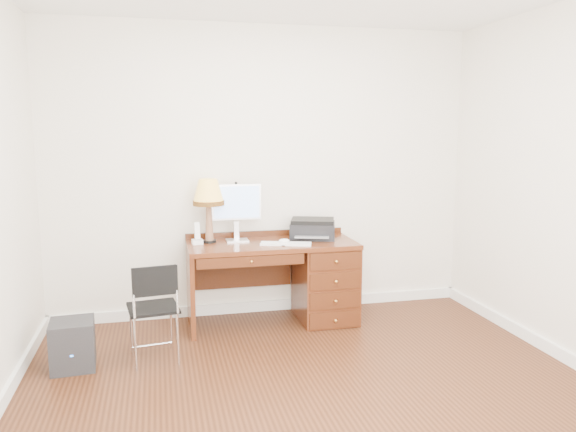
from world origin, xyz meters
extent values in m
plane|color=#34190B|center=(0.00, 0.00, 0.00)|extent=(4.00, 4.00, 0.00)
plane|color=white|center=(0.00, 1.75, 1.35)|extent=(4.00, 0.00, 4.00)
cube|color=white|center=(0.00, 1.74, 0.05)|extent=(4.00, 0.03, 0.10)
cube|color=white|center=(1.99, 0.00, 0.05)|extent=(0.03, 3.50, 0.10)
cube|color=#5A2713|center=(0.00, 1.40, 0.73)|extent=(1.50, 0.65, 0.04)
cube|color=#5A2713|center=(0.50, 1.40, 0.35)|extent=(0.50, 0.61, 0.71)
cube|color=#5A2713|center=(-0.73, 1.40, 0.35)|extent=(0.04, 0.61, 0.71)
cube|color=#471F0E|center=(-0.24, 1.69, 0.46)|extent=(0.96, 0.03, 0.39)
cube|color=#471F0E|center=(-0.24, 1.09, 0.66)|extent=(0.91, 0.03, 0.09)
sphere|color=#BF8C3F|center=(0.50, 1.06, 0.35)|extent=(0.03, 0.03, 0.03)
cube|color=silver|center=(-0.30, 1.52, 0.76)|extent=(0.20, 0.15, 0.01)
cube|color=silver|center=(-0.30, 1.57, 0.84)|extent=(0.05, 0.03, 0.16)
cube|color=silver|center=(-0.30, 1.55, 1.10)|extent=(0.45, 0.04, 0.32)
cube|color=#4C8CF2|center=(-0.30, 1.53, 1.10)|extent=(0.41, 0.01, 0.29)
cube|color=white|center=(0.10, 1.26, 0.76)|extent=(0.46, 0.25, 0.02)
cylinder|color=black|center=(0.09, 1.31, 0.75)|extent=(0.22, 0.22, 0.01)
ellipsoid|color=white|center=(0.09, 1.31, 0.77)|extent=(0.10, 0.06, 0.04)
cube|color=black|center=(0.41, 1.50, 0.82)|extent=(0.48, 0.43, 0.14)
cube|color=black|center=(0.41, 1.50, 0.91)|extent=(0.46, 0.40, 0.04)
cylinder|color=black|center=(-0.55, 1.51, 0.76)|extent=(0.12, 0.12, 0.02)
cone|color=#8C5E42|center=(-0.55, 1.51, 0.94)|extent=(0.07, 0.07, 0.34)
cone|color=gold|center=(-0.55, 1.51, 1.21)|extent=(0.27, 0.27, 0.21)
cylinder|color=#593814|center=(-0.55, 1.51, 1.11)|extent=(0.28, 0.28, 0.04)
cube|color=white|center=(-0.66, 1.47, 0.77)|extent=(0.10, 0.10, 0.04)
cube|color=white|center=(-0.66, 1.47, 0.87)|extent=(0.05, 0.07, 0.15)
cylinder|color=black|center=(0.44, 1.61, 0.80)|extent=(0.08, 0.08, 0.10)
cube|color=black|center=(-1.05, 0.79, 0.41)|extent=(0.41, 0.41, 0.02)
cube|color=black|center=(-1.05, 0.62, 0.67)|extent=(0.33, 0.07, 0.22)
cylinder|color=silver|center=(-1.20, 0.95, 0.20)|extent=(0.02, 0.02, 0.41)
cylinder|color=silver|center=(-0.89, 0.95, 0.20)|extent=(0.02, 0.02, 0.41)
cylinder|color=silver|center=(-1.20, 0.64, 0.20)|extent=(0.02, 0.02, 0.41)
cylinder|color=silver|center=(-0.89, 0.64, 0.20)|extent=(0.02, 0.02, 0.41)
cylinder|color=silver|center=(-1.20, 0.62, 0.59)|extent=(0.02, 0.02, 0.36)
cylinder|color=silver|center=(-0.89, 0.62, 0.59)|extent=(0.02, 0.02, 0.36)
cube|color=black|center=(-1.63, 0.76, 0.18)|extent=(0.33, 0.33, 0.36)
camera|label=1|loc=(-0.98, -3.44, 1.76)|focal=35.00mm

